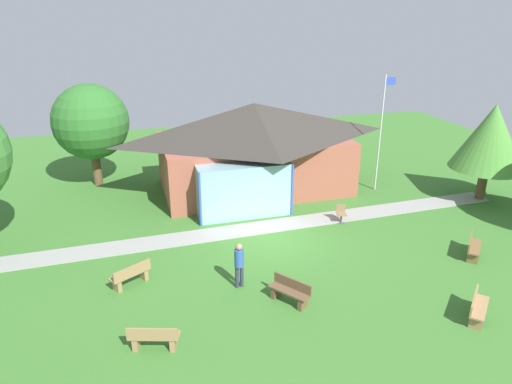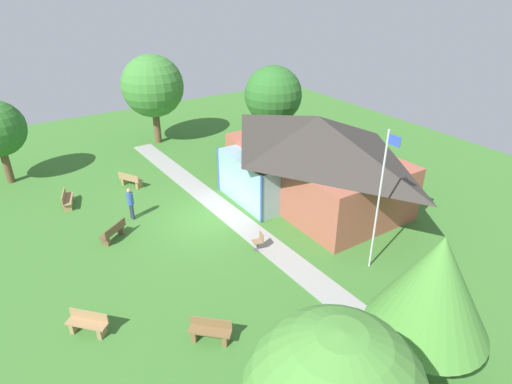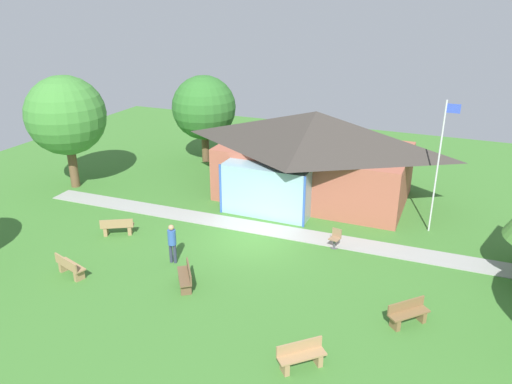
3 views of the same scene
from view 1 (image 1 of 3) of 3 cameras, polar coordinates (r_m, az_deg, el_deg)
ground_plane at (r=20.32m, az=2.28°, el=-5.94°), size 44.00×44.00×0.00m
pavilion at (r=25.17m, az=-0.31°, el=5.65°), size 10.85×7.45×4.75m
footpath at (r=21.46m, az=1.14°, el=-4.30°), size 24.41×2.01×0.03m
flagpole at (r=25.70m, az=15.08°, el=7.45°), size 0.64×0.08×6.26m
bench_mid_left at (r=17.66m, az=-15.07°, el=-9.82°), size 1.52×1.13×0.84m
bench_front_left at (r=14.59m, az=-12.39°, el=-17.04°), size 1.56×0.86×0.84m
bench_lawn_far_right at (r=20.82m, az=25.03°, el=-6.18°), size 1.35×1.39×0.84m
bench_front_right at (r=17.00m, az=25.48°, el=-12.71°), size 1.40×1.35×0.84m
bench_front_center at (r=16.23m, az=4.19°, el=-12.09°), size 1.23×1.48×0.84m
patio_chair_lawn_spare at (r=22.15m, az=10.36°, el=-2.67°), size 0.52×0.52×0.86m
visitor_strolling_lawn at (r=16.67m, az=-2.08°, el=-8.54°), size 0.34×0.34×1.74m
tree_east_hedge at (r=26.35m, az=26.81°, el=6.02°), size 3.67×3.67×5.02m
tree_behind_pavilion_left at (r=27.17m, az=-19.58°, el=8.06°), size 4.11×4.11×5.67m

